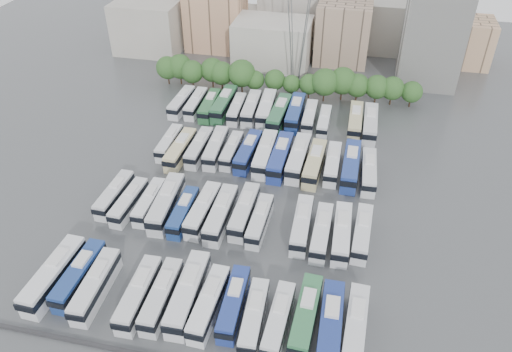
% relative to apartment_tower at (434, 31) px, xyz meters
% --- Properties ---
extents(ground, '(220.00, 220.00, 0.00)m').
position_rel_apartment_tower_xyz_m(ground, '(-34.00, -58.00, -13.00)').
color(ground, '#424447').
rests_on(ground, ground).
extents(tree_line, '(64.59, 8.05, 8.42)m').
position_rel_apartment_tower_xyz_m(tree_line, '(-35.24, -15.88, -8.56)').
color(tree_line, black).
rests_on(tree_line, ground).
extents(city_buildings, '(102.00, 35.00, 20.00)m').
position_rel_apartment_tower_xyz_m(city_buildings, '(-41.46, 13.86, -5.13)').
color(city_buildings, '#9E998E').
rests_on(city_buildings, ground).
extents(apartment_tower, '(14.00, 14.00, 26.00)m').
position_rel_apartment_tower_xyz_m(apartment_tower, '(0.00, 0.00, 0.00)').
color(apartment_tower, silver).
rests_on(apartment_tower, ground).
extents(electricity_pylon, '(9.00, 6.91, 33.83)m').
position_rel_apartment_tower_xyz_m(electricity_pylon, '(-32.00, -8.00, 5.66)').
color(electricity_pylon, slate).
rests_on(electricity_pylon, ground).
extents(bus_r0_s0, '(3.38, 13.63, 4.25)m').
position_rel_apartment_tower_xyz_m(bus_r0_s0, '(-55.54, -82.63, -10.91)').
color(bus_r0_s0, silver).
rests_on(bus_r0_s0, ground).
extents(bus_r0_s1, '(2.81, 12.23, 3.83)m').
position_rel_apartment_tower_xyz_m(bus_r0_s1, '(-52.11, -81.69, -11.12)').
color(bus_r0_s1, navy).
rests_on(bus_r0_s1, ground).
extents(bus_r0_s2, '(3.12, 12.36, 3.85)m').
position_rel_apartment_tower_xyz_m(bus_r0_s2, '(-48.84, -83.00, -11.11)').
color(bus_r0_s2, silver).
rests_on(bus_r0_s2, ground).
extents(bus_r0_s4, '(2.96, 12.30, 3.84)m').
position_rel_apartment_tower_xyz_m(bus_r0_s4, '(-42.29, -83.10, -11.11)').
color(bus_r0_s4, silver).
rests_on(bus_r0_s4, ground).
extents(bus_r0_s5, '(2.83, 12.00, 3.75)m').
position_rel_apartment_tower_xyz_m(bus_r0_s5, '(-39.09, -82.68, -11.16)').
color(bus_r0_s5, silver).
rests_on(bus_r0_s5, ground).
extents(bus_r0_s6, '(3.31, 13.61, 4.25)m').
position_rel_apartment_tower_xyz_m(bus_r0_s6, '(-35.58, -81.65, -10.92)').
color(bus_r0_s6, silver).
rests_on(bus_r0_s6, ground).
extents(bus_r0_s7, '(3.00, 12.04, 3.75)m').
position_rel_apartment_tower_xyz_m(bus_r0_s7, '(-32.31, -82.56, -11.16)').
color(bus_r0_s7, white).
rests_on(bus_r0_s7, ground).
extents(bus_r0_s8, '(2.96, 11.72, 3.65)m').
position_rel_apartment_tower_xyz_m(bus_r0_s8, '(-29.04, -81.75, -11.21)').
color(bus_r0_s8, navy).
rests_on(bus_r0_s8, ground).
extents(bus_r0_s9, '(2.98, 11.41, 3.55)m').
position_rel_apartment_tower_xyz_m(bus_r0_s9, '(-25.83, -83.28, -11.26)').
color(bus_r0_s9, silver).
rests_on(bus_r0_s9, ground).
extents(bus_r0_s10, '(2.88, 11.45, 3.57)m').
position_rel_apartment_tower_xyz_m(bus_r0_s10, '(-22.56, -83.14, -11.25)').
color(bus_r0_s10, silver).
rests_on(bus_r0_s10, ground).
extents(bus_r0_s11, '(3.19, 12.57, 3.92)m').
position_rel_apartment_tower_xyz_m(bus_r0_s11, '(-19.14, -81.80, -11.08)').
color(bus_r0_s11, '#307144').
rests_on(bus_r0_s11, ground).
extents(bus_r0_s12, '(3.13, 13.26, 4.14)m').
position_rel_apartment_tower_xyz_m(bus_r0_s12, '(-15.80, -82.83, -10.97)').
color(bus_r0_s12, navy).
rests_on(bus_r0_s12, ground).
extents(bus_r0_s13, '(3.13, 12.35, 3.85)m').
position_rel_apartment_tower_xyz_m(bus_r0_s13, '(-12.60, -82.01, -11.11)').
color(bus_r0_s13, silver).
rests_on(bus_r0_s13, ground).
extents(bus_r1_s0, '(2.78, 11.42, 3.56)m').
position_rel_apartment_tower_xyz_m(bus_r1_s0, '(-55.50, -63.07, -11.25)').
color(bus_r1_s0, silver).
rests_on(bus_r1_s0, ground).
extents(bus_r1_s1, '(2.85, 11.17, 3.48)m').
position_rel_apartment_tower_xyz_m(bus_r1_s1, '(-52.19, -64.37, -11.29)').
color(bus_r1_s1, silver).
rests_on(bus_r1_s1, ground).
extents(bus_r1_s2, '(2.46, 10.82, 3.39)m').
position_rel_apartment_tower_xyz_m(bus_r1_s2, '(-48.81, -63.55, -11.34)').
color(bus_r1_s2, silver).
rests_on(bus_r1_s2, ground).
extents(bus_r1_s3, '(3.62, 13.55, 4.21)m').
position_rel_apartment_tower_xyz_m(bus_r1_s3, '(-45.61, -63.70, -10.93)').
color(bus_r1_s3, silver).
rests_on(bus_r1_s3, ground).
extents(bus_r1_s4, '(2.55, 11.12, 3.48)m').
position_rel_apartment_tower_xyz_m(bus_r1_s4, '(-42.18, -64.90, -11.29)').
color(bus_r1_s4, navy).
rests_on(bus_r1_s4, ground).
extents(bus_r1_s5, '(3.18, 12.37, 3.85)m').
position_rel_apartment_tower_xyz_m(bus_r1_s5, '(-39.05, -63.85, -11.11)').
color(bus_r1_s5, silver).
rests_on(bus_r1_s5, ground).
extents(bus_r1_s6, '(2.85, 12.78, 4.00)m').
position_rel_apartment_tower_xyz_m(bus_r1_s6, '(-35.77, -64.35, -11.03)').
color(bus_r1_s6, silver).
rests_on(bus_r1_s6, ground).
extents(bus_r1_s7, '(2.82, 12.39, 3.88)m').
position_rel_apartment_tower_xyz_m(bus_r1_s7, '(-32.17, -62.70, -11.10)').
color(bus_r1_s7, silver).
rests_on(bus_r1_s7, ground).
extents(bus_r1_s8, '(2.65, 11.25, 3.52)m').
position_rel_apartment_tower_xyz_m(bus_r1_s8, '(-29.18, -64.27, -11.27)').
color(bus_r1_s8, silver).
rests_on(bus_r1_s8, ground).
extents(bus_r1_s10, '(2.98, 12.25, 3.82)m').
position_rel_apartment_tower_xyz_m(bus_r1_s10, '(-22.29, -63.90, -11.12)').
color(bus_r1_s10, silver).
rests_on(bus_r1_s10, ground).
extents(bus_r1_s11, '(2.66, 11.79, 3.69)m').
position_rel_apartment_tower_xyz_m(bus_r1_s11, '(-18.97, -64.97, -11.19)').
color(bus_r1_s11, silver).
rests_on(bus_r1_s11, ground).
extents(bus_r1_s12, '(2.98, 12.41, 3.88)m').
position_rel_apartment_tower_xyz_m(bus_r1_s12, '(-15.81, -64.57, -11.10)').
color(bus_r1_s12, silver).
rests_on(bus_r1_s12, ground).
extents(bus_r1_s13, '(3.01, 11.76, 3.66)m').
position_rel_apartment_tower_xyz_m(bus_r1_s13, '(-12.64, -63.68, -11.20)').
color(bus_r1_s13, silver).
rests_on(bus_r1_s13, ground).
extents(bus_r2_s1, '(2.50, 10.92, 3.42)m').
position_rel_apartment_tower_xyz_m(bus_r2_s1, '(-52.20, -44.85, -11.32)').
color(bus_r2_s1, silver).
rests_on(bus_r2_s1, ground).
extents(bus_r2_s2, '(2.99, 12.40, 3.87)m').
position_rel_apartment_tower_xyz_m(bus_r2_s2, '(-48.99, -47.06, -11.10)').
color(bus_r2_s2, beige).
rests_on(bus_r2_s2, ground).
extents(bus_r2_s3, '(2.67, 11.80, 3.70)m').
position_rel_apartment_tower_xyz_m(bus_r2_s3, '(-45.66, -45.43, -11.19)').
color(bus_r2_s3, silver).
rests_on(bus_r2_s3, ground).
extents(bus_r2_s4, '(3.18, 12.31, 3.83)m').
position_rel_apartment_tower_xyz_m(bus_r2_s4, '(-42.35, -44.85, -11.12)').
color(bus_r2_s4, silver).
rests_on(bus_r2_s4, ground).
extents(bus_r2_s5, '(2.42, 10.89, 3.41)m').
position_rel_apartment_tower_xyz_m(bus_r2_s5, '(-39.10, -44.82, -11.32)').
color(bus_r2_s5, silver).
rests_on(bus_r2_s5, ground).
extents(bus_r2_s6, '(3.32, 12.52, 3.89)m').
position_rel_apartment_tower_xyz_m(bus_r2_s6, '(-35.73, -44.90, -11.09)').
color(bus_r2_s6, navy).
rests_on(bus_r2_s6, ground).
extents(bus_r2_s7, '(3.06, 13.26, 4.15)m').
position_rel_apartment_tower_xyz_m(bus_r2_s7, '(-32.29, -45.09, -10.96)').
color(bus_r2_s7, silver).
rests_on(bus_r2_s7, ground).
extents(bus_r2_s8, '(3.15, 13.71, 4.29)m').
position_rel_apartment_tower_xyz_m(bus_r2_s8, '(-29.16, -45.58, -10.89)').
color(bus_r2_s8, navy).
rests_on(bus_r2_s8, ground).
extents(bus_r2_s9, '(3.29, 13.54, 4.22)m').
position_rel_apartment_tower_xyz_m(bus_r2_s9, '(-25.73, -45.14, -10.93)').
color(bus_r2_s9, silver).
rests_on(bus_r2_s9, ground).
extents(bus_r2_s10, '(3.35, 13.11, 4.08)m').
position_rel_apartment_tower_xyz_m(bus_r2_s10, '(-22.43, -46.24, -11.00)').
color(bus_r2_s10, '#C1B785').
rests_on(bus_r2_s10, ground).
extents(bus_r2_s11, '(2.62, 11.69, 3.66)m').
position_rel_apartment_tower_xyz_m(bus_r2_s11, '(-19.09, -45.28, -11.20)').
color(bus_r2_s11, white).
rests_on(bus_r2_s11, ground).
extents(bus_r2_s12, '(3.09, 13.72, 4.30)m').
position_rel_apartment_tower_xyz_m(bus_r2_s12, '(-15.66, -45.59, -10.89)').
color(bus_r2_s12, navy).
rests_on(bus_r2_s12, ground).
extents(bus_r2_s13, '(3.07, 12.17, 3.79)m').
position_rel_apartment_tower_xyz_m(bus_r2_s13, '(-12.28, -46.53, -11.14)').
color(bus_r2_s13, silver).
rests_on(bus_r2_s13, ground).
extents(bus_r3_s0, '(2.98, 11.97, 3.73)m').
position_rel_apartment_tower_xyz_m(bus_r3_s0, '(-55.52, -27.87, -11.17)').
color(bus_r3_s0, silver).
rests_on(bus_r3_s0, ground).
extents(bus_r3_s1, '(2.65, 11.52, 3.60)m').
position_rel_apartment_tower_xyz_m(bus_r3_s1, '(-52.15, -27.63, -11.23)').
color(bus_r3_s1, silver).
rests_on(bus_r3_s1, ground).
extents(bus_r3_s2, '(3.06, 12.06, 3.76)m').
position_rel_apartment_tower_xyz_m(bus_r3_s2, '(-48.70, -28.13, -11.16)').
color(bus_r3_s2, '#2B6438').
rests_on(bus_r3_s2, ground).
extents(bus_r3_s3, '(3.15, 13.49, 4.22)m').
position_rel_apartment_tower_xyz_m(bus_r3_s3, '(-45.59, -27.04, -10.93)').
color(bus_r3_s3, '#2B643D').
rests_on(bus_r3_s3, ground).
extents(bus_r3_s4, '(2.90, 11.27, 3.51)m').
position_rel_apartment_tower_xyz_m(bus_r3_s4, '(-42.32, -28.14, -11.28)').
color(bus_r3_s4, silver).
rests_on(bus_r3_s4, ground).
extents(bus_r3_s5, '(3.30, 12.66, 3.94)m').
position_rel_apartment_tower_xyz_m(bus_r3_s5, '(-39.14, -27.36, -11.07)').
color(bus_r3_s5, silver).
rests_on(bus_r3_s5, ground).
extents(bus_r3_s6, '(3.53, 13.42, 4.17)m').
position_rel_apartment_tower_xyz_m(bus_r3_s6, '(-35.72, -26.96, -10.95)').
color(bus_r3_s6, silver).
rests_on(bus_r3_s6, ground).
extents(bus_r3_s7, '(3.59, 13.80, 4.29)m').
position_rel_apartment_tower_xyz_m(bus_r3_s7, '(-32.40, -28.87, -10.89)').
color(bus_r3_s7, '#2B6440').
rests_on(bus_r3_s7, ground).
extents(bus_r3_s8, '(3.07, 13.45, 4.21)m').
position_rel_apartment_tower_xyz_m(bus_r3_s8, '(-29.11, -27.52, -10.93)').
color(bus_r3_s8, navy).
rests_on(bus_r3_s8, ground).
extents(bus_r3_s9, '(2.66, 11.38, 3.56)m').
position_rel_apartment_tower_xyz_m(bus_r3_s9, '(-25.77, -28.08, -11.25)').
color(bus_r3_s9, white).
rests_on(bus_r3_s9, ground).
extents(bus_r3_s10, '(2.42, 10.80, 3.38)m').
position_rel_apartment_tower_xyz_m(bus_r3_s10, '(-22.45, -29.37, -11.34)').
color(bus_r3_s10, silver).
rests_on(bus_r3_s10, ground).
extents(bus_r3_s12, '(2.94, 12.87, 4.03)m').
position_rel_apartment_tower_xyz_m(bus_r3_s12, '(-15.86, -28.20, -11.02)').
color(bus_r3_s12, '#C3B886').
rests_on(bus_r3_s12, ground).
extents(bus_r3_s13, '(2.97, 13.36, 4.19)m').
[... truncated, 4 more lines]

